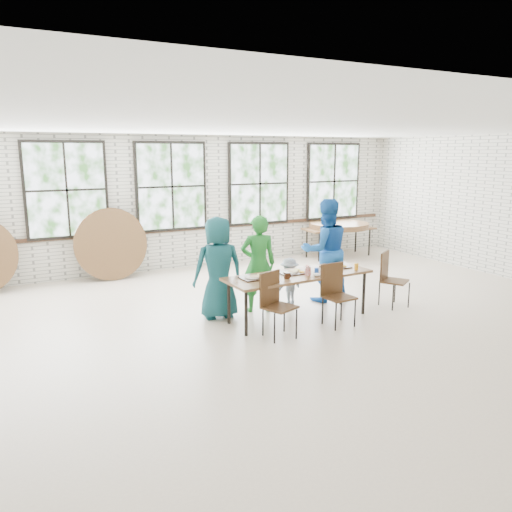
{
  "coord_description": "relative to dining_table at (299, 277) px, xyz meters",
  "views": [
    {
      "loc": [
        -3.5,
        -6.28,
        2.63
      ],
      "look_at": [
        0.0,
        0.4,
        1.05
      ],
      "focal_mm": 35.0,
      "sensor_mm": 36.0,
      "label": 1
    }
  ],
  "objects": [
    {
      "name": "room",
      "position": [
        -0.64,
        4.26,
        1.14
      ],
      "size": [
        12.0,
        12.0,
        12.0
      ],
      "color": "beige",
      "rests_on": "ground"
    },
    {
      "name": "dining_table",
      "position": [
        0.0,
        0.0,
        0.0
      ],
      "size": [
        2.43,
        0.9,
        0.74
      ],
      "rotation": [
        0.0,
        0.0,
        0.04
      ],
      "color": "brown",
      "rests_on": "ground"
    },
    {
      "name": "chair_near_left",
      "position": [
        -0.72,
        -0.49,
        -0.13
      ],
      "size": [
        0.54,
        0.53,
        0.95
      ],
      "rotation": [
        0.0,
        0.0,
        0.36
      ],
      "color": "#442B16",
      "rests_on": "ground"
    },
    {
      "name": "chair_near_right",
      "position": [
        0.37,
        -0.47,
        -0.13
      ],
      "size": [
        0.44,
        0.42,
        0.95
      ],
      "rotation": [
        0.0,
        0.0,
        0.05
      ],
      "color": "#442B16",
      "rests_on": "ground"
    },
    {
      "name": "chair_spare",
      "position": [
        1.77,
        -0.14,
        -0.13
      ],
      "size": [
        0.57,
        0.57,
        0.95
      ],
      "rotation": [
        0.0,
        0.0,
        0.56
      ],
      "color": "#442B16",
      "rests_on": "ground"
    },
    {
      "name": "adult_teal",
      "position": [
        -1.1,
        0.65,
        0.13
      ],
      "size": [
        0.86,
        0.61,
        1.64
      ],
      "primitive_type": "imported",
      "rotation": [
        0.0,
        0.0,
        3.03
      ],
      "color": "#174D59",
      "rests_on": "ground"
    },
    {
      "name": "adult_green",
      "position": [
        -0.38,
        0.65,
        0.12
      ],
      "size": [
        0.68,
        0.54,
        1.62
      ],
      "primitive_type": "imported",
      "rotation": [
        0.0,
        0.0,
        2.85
      ],
      "color": "#207929",
      "rests_on": "ground"
    },
    {
      "name": "toddler",
      "position": [
        0.23,
        0.65,
        -0.27
      ],
      "size": [
        0.61,
        0.46,
        0.85
      ],
      "primitive_type": "imported",
      "rotation": [
        0.0,
        0.0,
        3.43
      ],
      "color": "#13253E",
      "rests_on": "ground"
    },
    {
      "name": "adult_blue",
      "position": [
        0.97,
        0.65,
        0.23
      ],
      "size": [
        1.01,
        0.86,
        1.83
      ],
      "primitive_type": "imported",
      "rotation": [
        0.0,
        0.0,
        2.94
      ],
      "color": "#1958B0",
      "rests_on": "ground"
    },
    {
      "name": "storage_table",
      "position": [
        3.53,
        3.65,
        -0.0
      ],
      "size": [
        1.85,
        0.88,
        0.74
      ],
      "rotation": [
        0.0,
        0.0,
        -0.07
      ],
      "color": "brown",
      "rests_on": "ground"
    },
    {
      "name": "tabletop_clutter",
      "position": [
        0.12,
        -0.04,
        0.08
      ],
      "size": [
        1.97,
        0.57,
        0.11
      ],
      "color": "black",
      "rests_on": "dining_table"
    },
    {
      "name": "round_tops_stacked",
      "position": [
        3.53,
        3.65,
        0.12
      ],
      "size": [
        1.5,
        1.5,
        0.13
      ],
      "color": "brown",
      "rests_on": "storage_table"
    },
    {
      "name": "round_tops_leaning",
      "position": [
        -3.35,
        4.0,
        0.05
      ],
      "size": [
        4.1,
        0.49,
        1.49
      ],
      "color": "brown",
      "rests_on": "ground"
    }
  ]
}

